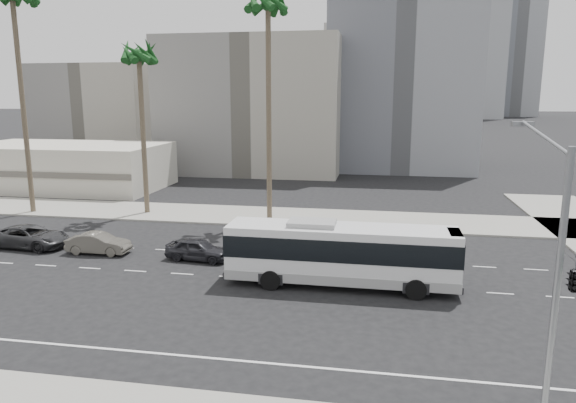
% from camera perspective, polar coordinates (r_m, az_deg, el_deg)
% --- Properties ---
extents(ground, '(700.00, 700.00, 0.00)m').
position_cam_1_polar(ground, '(30.53, -0.77, -8.55)').
color(ground, black).
rests_on(ground, ground).
extents(sidewalk_north, '(120.00, 7.00, 0.15)m').
position_cam_1_polar(sidewalk_north, '(45.21, 2.92, -1.81)').
color(sidewalk_north, gray).
rests_on(sidewalk_north, ground).
extents(commercial_low, '(22.00, 12.16, 5.00)m').
position_cam_1_polar(commercial_low, '(65.19, -22.99, 3.56)').
color(commercial_low, beige).
rests_on(commercial_low, ground).
extents(midrise_beige_west, '(24.00, 18.00, 18.00)m').
position_cam_1_polar(midrise_beige_west, '(75.22, -3.38, 10.35)').
color(midrise_beige_west, gray).
rests_on(midrise_beige_west, ground).
extents(midrise_gray_center, '(20.00, 20.00, 26.00)m').
position_cam_1_polar(midrise_gray_center, '(80.25, 12.22, 13.04)').
color(midrise_gray_center, slate).
rests_on(midrise_gray_center, ground).
extents(midrise_beige_far, '(18.00, 16.00, 15.00)m').
position_cam_1_polar(midrise_beige_far, '(89.46, -19.22, 8.96)').
color(midrise_beige_far, gray).
rests_on(midrise_beige_far, ground).
extents(civic_tower, '(42.00, 42.00, 129.00)m').
position_cam_1_polar(civic_tower, '(279.71, 8.88, 17.17)').
color(civic_tower, beige).
rests_on(civic_tower, ground).
extents(highrise_right, '(26.00, 26.00, 70.00)m').
position_cam_1_polar(highrise_right, '(262.34, 19.49, 16.22)').
color(highrise_right, slate).
rests_on(highrise_right, ground).
extents(highrise_far, '(22.00, 22.00, 60.00)m').
position_cam_1_polar(highrise_far, '(295.97, 23.40, 14.35)').
color(highrise_far, slate).
rests_on(highrise_far, ground).
extents(city_bus, '(12.73, 3.12, 3.65)m').
position_cam_1_polar(city_bus, '(29.28, 5.79, -5.53)').
color(city_bus, silver).
rests_on(city_bus, ground).
extents(car_a, '(2.08, 4.33, 1.43)m').
position_cam_1_polar(car_a, '(34.39, -9.76, -5.15)').
color(car_a, '#232227').
rests_on(car_a, ground).
extents(car_b, '(1.53, 4.24, 1.39)m').
position_cam_1_polar(car_b, '(37.52, -19.92, -4.30)').
color(car_b, '#5B574E').
rests_on(car_b, ground).
extents(car_c, '(2.96, 5.73, 1.54)m').
position_cam_1_polar(car_c, '(40.89, -26.28, -3.43)').
color(car_c, '#2D2D2F').
rests_on(car_c, ground).
extents(streetlight_corner, '(0.82, 4.48, 9.54)m').
position_cam_1_polar(streetlight_corner, '(17.96, 26.76, -6.20)').
color(streetlight_corner, slate).
rests_on(streetlight_corner, ground).
extents(palm_near, '(5.62, 5.62, 18.90)m').
position_cam_1_polar(palm_near, '(44.03, -2.19, 20.18)').
color(palm_near, brown).
rests_on(palm_near, ground).
extents(palm_mid, '(4.85, 4.85, 14.99)m').
position_cam_1_polar(palm_mid, '(47.82, -15.90, 14.69)').
color(palm_mid, brown).
rests_on(palm_mid, ground).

